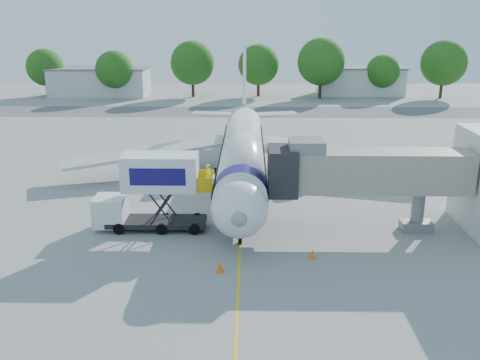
{
  "coord_description": "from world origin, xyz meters",
  "views": [
    {
      "loc": [
        0.56,
        -42.58,
        14.65
      ],
      "look_at": [
        -0.07,
        -5.39,
        3.2
      ],
      "focal_mm": 40.0,
      "sensor_mm": 36.0,
      "label": 1
    }
  ],
  "objects_px": {
    "jet_bridge": "(356,172)",
    "aircraft": "(243,152)",
    "ground_tug": "(207,275)",
    "catering_hiloader": "(152,192)"
  },
  "relations": [
    {
      "from": "aircraft",
      "to": "ground_tug",
      "type": "height_order",
      "value": "aircraft"
    },
    {
      "from": "jet_bridge",
      "to": "aircraft",
      "type": "bearing_deg",
      "value": 125.7
    },
    {
      "from": "jet_bridge",
      "to": "ground_tug",
      "type": "distance_m",
      "value": 13.47
    },
    {
      "from": "jet_bridge",
      "to": "ground_tug",
      "type": "xyz_separation_m",
      "value": [
        -9.72,
        -8.61,
        -3.56
      ]
    },
    {
      "from": "jet_bridge",
      "to": "catering_hiloader",
      "type": "bearing_deg",
      "value": -179.99
    },
    {
      "from": "ground_tug",
      "to": "aircraft",
      "type": "bearing_deg",
      "value": 65.24
    },
    {
      "from": "catering_hiloader",
      "to": "ground_tug",
      "type": "relative_size",
      "value": 2.05
    },
    {
      "from": "aircraft",
      "to": "jet_bridge",
      "type": "height_order",
      "value": "aircraft"
    },
    {
      "from": "catering_hiloader",
      "to": "aircraft",
      "type": "bearing_deg",
      "value": 60.6
    },
    {
      "from": "catering_hiloader",
      "to": "ground_tug",
      "type": "xyz_separation_m",
      "value": [
        4.54,
        -8.61,
        -1.98
      ]
    }
  ]
}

